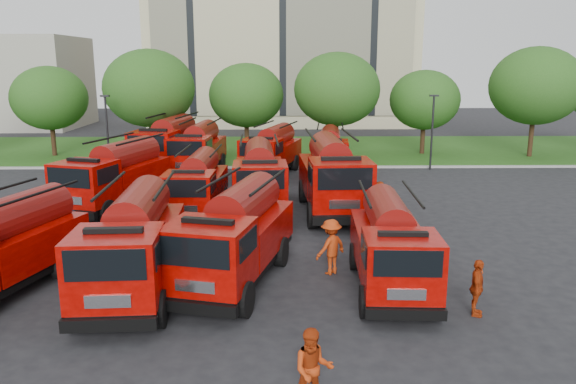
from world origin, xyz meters
name	(u,v)px	position (x,y,z in m)	size (l,w,h in m)	color
ground	(239,253)	(0.00, 0.00, 0.00)	(140.00, 140.00, 0.00)	black
lawn	(260,150)	(0.00, 26.00, 0.06)	(70.00, 16.00, 0.12)	#214B14
curb	(257,167)	(0.00, 17.90, 0.07)	(70.00, 0.30, 0.14)	gray
apartment_building	(282,16)	(2.00, 47.94, 12.50)	(30.00, 14.18, 25.00)	#C1B78F
tree_1	(49,98)	(-16.00, 23.00, 4.55)	(5.71, 5.71, 6.98)	#382314
tree_2	(149,88)	(-8.00, 21.50, 5.35)	(6.72, 6.72, 8.22)	#382314
tree_3	(246,95)	(-1.00, 24.00, 4.68)	(5.88, 5.88, 7.19)	#382314
tree_4	(337,89)	(6.00, 22.50, 5.22)	(6.55, 6.55, 8.01)	#382314
tree_5	(425,100)	(13.00, 23.50, 4.35)	(5.46, 5.46, 6.68)	#382314
tree_6	(536,86)	(21.00, 22.00, 5.49)	(6.89, 6.89, 8.42)	#382314
lamp_post_0	(107,128)	(-10.00, 17.20, 2.90)	(0.60, 0.25, 5.11)	black
lamp_post_1	(432,128)	(12.00, 17.20, 2.90)	(0.60, 0.25, 5.11)	black
fire_truck_1	(134,244)	(-3.04, -3.68, 1.63)	(2.90, 7.23, 3.24)	black
fire_truck_2	(235,236)	(0.10, -2.81, 1.61)	(4.09, 7.41, 3.20)	black
fire_truck_3	(391,245)	(5.20, -3.43, 1.45)	(2.60, 6.46, 2.89)	black
fire_truck_4	(115,176)	(-6.68, 7.10, 1.67)	(4.53, 7.70, 3.32)	black
fire_truck_5	(197,185)	(-2.37, 5.79, 1.48)	(2.54, 6.52, 2.93)	black
fire_truck_6	(260,177)	(0.60, 6.81, 1.65)	(2.91, 7.30, 3.27)	black
fire_truck_7	(332,176)	(4.20, 6.21, 1.81)	(3.18, 8.02, 3.60)	black
fire_truck_8	(169,145)	(-5.85, 16.85, 1.82)	(3.90, 8.27, 3.62)	black
fire_truck_9	(198,149)	(-3.73, 15.90, 1.66)	(3.16, 7.45, 3.30)	black
fire_truck_10	(272,151)	(1.11, 15.76, 1.57)	(4.20, 7.24, 3.12)	black
fire_truck_11	(330,151)	(4.94, 15.92, 1.50)	(2.87, 6.73, 2.98)	black
firefighter_0	(388,305)	(4.91, -4.81, 0.00)	(0.67, 0.49, 1.84)	#A5300C
firefighter_2	(475,315)	(7.33, -5.56, 0.00)	(1.00, 0.57, 1.71)	#A5300C
firefighter_3	(330,273)	(3.38, -2.16, 0.00)	(1.27, 0.66, 1.97)	#A5300C
firefighter_4	(74,251)	(-6.52, 0.43, 0.00)	(0.81, 0.53, 1.65)	black
firefighter_5	(379,214)	(6.44, 5.65, 0.00)	(1.54, 0.66, 1.66)	#A5300C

